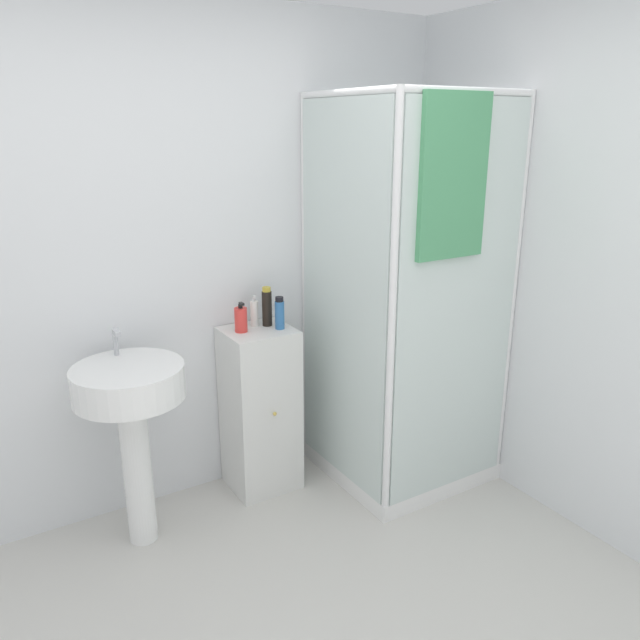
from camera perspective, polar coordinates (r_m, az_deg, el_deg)
wall_back at (r=3.16m, az=-15.53°, el=4.50°), size 6.40×0.06×2.50m
shower_enclosure at (r=3.44m, az=7.54°, el=-4.93°), size 0.82×0.85×2.08m
vanity_cabinet at (r=3.41m, az=-5.48°, el=-8.14°), size 0.35×0.35×0.91m
sink at (r=2.98m, az=-16.90°, el=-7.55°), size 0.50×0.50×1.03m
soap_dispenser at (r=3.20m, az=-7.25°, el=0.06°), size 0.06×0.07×0.16m
shampoo_bottle_tall_black at (r=3.28m, az=-4.87°, el=1.20°), size 0.05×0.05×0.21m
shampoo_bottle_blue at (r=3.22m, az=-3.71°, el=0.60°), size 0.05×0.05×0.17m
lotion_bottle_white at (r=3.29m, az=-6.03°, el=0.64°), size 0.04×0.04×0.17m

